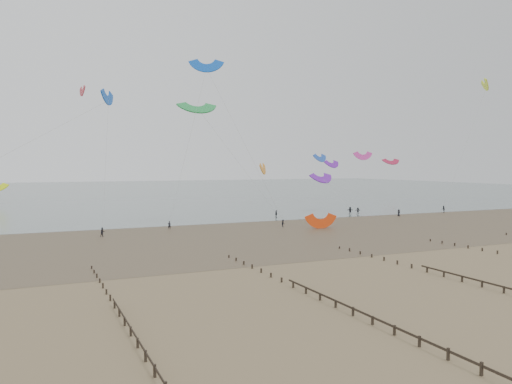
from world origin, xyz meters
TOP-DOWN VIEW (x-y plane):
  - ground at (0.00, 0.00)m, footprint 500.00×500.00m
  - sea_and_shore at (-4.08, 34.40)m, footprint 500.00×665.00m
  - kitesurfer_lead at (-13.80, 45.17)m, footprint 0.62×0.42m
  - kitesurfers at (24.31, 50.44)m, footprint 128.47×17.91m
  - grounded_kite at (14.34, 34.07)m, footprint 6.22×5.11m
  - kites_airborne at (-6.21, 92.43)m, footprint 243.71×118.02m

SIDE VIEW (x-z plane):
  - ground at x=0.00m, z-range 0.00..0.00m
  - grounded_kite at x=14.34m, z-range -1.58..1.58m
  - sea_and_shore at x=-4.08m, z-range -0.01..0.02m
  - kitesurfer_lead at x=-13.80m, z-range 0.00..1.64m
  - kitesurfers at x=24.31m, z-range -0.07..1.82m
  - kites_airborne at x=-6.21m, z-range 0.22..40.36m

